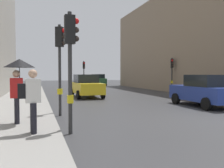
% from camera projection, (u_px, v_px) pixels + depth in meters
% --- Properties ---
extents(ground_plane, '(120.00, 120.00, 0.00)m').
position_uv_depth(ground_plane, '(218.00, 121.00, 9.14)').
color(ground_plane, '#38383A').
extents(sidewalk_kerb, '(3.05, 40.00, 0.16)m').
position_uv_depth(sidewalk_kerb, '(19.00, 107.00, 12.63)').
color(sidewalk_kerb, gray).
rests_on(sidewalk_kerb, ground).
extents(building_facade_right, '(12.00, 27.25, 10.27)m').
position_uv_depth(building_facade_right, '(214.00, 43.00, 26.17)').
color(building_facade_right, gray).
rests_on(building_facade_right, ground).
extents(traffic_light_far_median, '(0.25, 0.43, 3.40)m').
position_uv_depth(traffic_light_far_median, '(84.00, 70.00, 30.02)').
color(traffic_light_far_median, '#2D2D2D').
rests_on(traffic_light_far_median, ground).
extents(traffic_light_mid_street, '(0.34, 0.45, 3.32)m').
position_uv_depth(traffic_light_mid_street, '(172.00, 69.00, 22.64)').
color(traffic_light_mid_street, '#2D2D2D').
rests_on(traffic_light_mid_street, ground).
extents(traffic_light_near_right, '(0.45, 0.36, 3.90)m').
position_uv_depth(traffic_light_near_right, '(60.00, 53.00, 10.29)').
color(traffic_light_near_right, '#2D2D2D').
rests_on(traffic_light_near_right, ground).
extents(traffic_light_near_left, '(0.43, 0.25, 3.64)m').
position_uv_depth(traffic_light_near_left, '(71.00, 50.00, 7.16)').
color(traffic_light_near_left, '#2D2D2D').
rests_on(traffic_light_near_left, ground).
extents(car_yellow_taxi, '(2.12, 4.25, 1.76)m').
position_uv_depth(car_yellow_taxi, '(86.00, 86.00, 18.62)').
color(car_yellow_taxi, yellow).
rests_on(car_yellow_taxi, ground).
extents(car_green_estate, '(2.09, 4.24, 1.76)m').
position_uv_depth(car_green_estate, '(98.00, 80.00, 37.15)').
color(car_green_estate, '#2D6038').
rests_on(car_green_estate, ground).
extents(car_blue_van, '(2.05, 4.21, 1.76)m').
position_uv_depth(car_blue_van, '(204.00, 91.00, 13.38)').
color(car_blue_van, navy).
rests_on(car_blue_van, ground).
extents(pedestrian_with_umbrella, '(1.00, 1.00, 2.14)m').
position_uv_depth(pedestrian_with_umbrella, '(19.00, 73.00, 7.96)').
color(pedestrian_with_umbrella, black).
rests_on(pedestrian_with_umbrella, sidewalk_kerb).
extents(pedestrian_with_black_backpack, '(0.62, 0.36, 1.77)m').
position_uv_depth(pedestrian_with_black_backpack, '(31.00, 97.00, 6.64)').
color(pedestrian_with_black_backpack, black).
rests_on(pedestrian_with_black_backpack, sidewalk_kerb).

